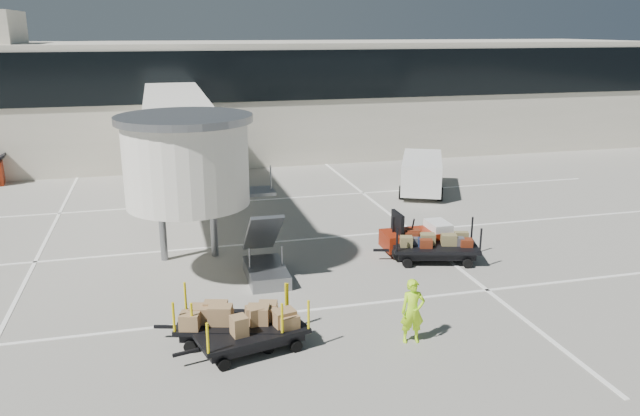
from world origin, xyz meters
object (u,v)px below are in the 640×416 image
Objects in this scene: box_cart_near at (233,321)px; ground_worker at (413,311)px; baggage_tug at (417,238)px; box_cart_far at (253,332)px; suitcase_cart at (434,247)px; minivan at (422,171)px.

ground_worker reaches higher than box_cart_near.
baggage_tug is 7.70m from ground_worker.
baggage_tug is at bearing 50.06° from box_cart_near.
box_cart_near is 0.90m from box_cart_far.
suitcase_cart is at bearing 19.83° from box_cart_far.
ground_worker is (4.61, -0.65, 0.41)m from box_cart_far.
baggage_tug is 0.49× the size of minivan.
baggage_tug is 10.03m from box_cart_far.
minivan is (12.01, 15.77, 0.62)m from box_cart_far.
ground_worker is (5.10, -1.41, 0.35)m from box_cart_near.
baggage_tug is at bearing -90.33° from minivan.
suitcase_cart is 1.04× the size of box_cart_near.
suitcase_cart is at bearing 68.27° from ground_worker.
box_cart_far is at bearing -103.17° from minivan.
minivan is at bearing 65.95° from box_cart_near.
box_cart_far is at bearing -41.61° from box_cart_near.
suitcase_cart is 1.07× the size of box_cart_far.
box_cart_far is at bearing -140.64° from baggage_tug.
baggage_tug is 1.41× the size of ground_worker.
ground_worker is at bearing -104.65° from suitcase_cart.
baggage_tug reaches higher than box_cart_near.
minivan is at bearing 73.89° from ground_worker.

